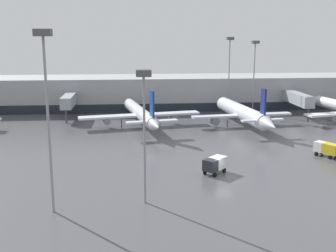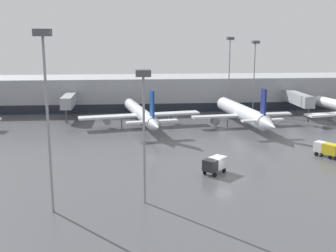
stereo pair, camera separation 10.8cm
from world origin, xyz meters
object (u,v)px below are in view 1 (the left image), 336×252
parked_jet_1 (140,113)px  apron_light_mast_5 (45,73)px  apron_light_mast_2 (144,98)px  parked_jet_0 (242,113)px  apron_light_mast_1 (255,57)px  service_truck_1 (215,164)px  apron_light_mast_3 (230,54)px  service_truck_2 (327,148)px

parked_jet_1 → apron_light_mast_5: apron_light_mast_5 is taller
apron_light_mast_2 → parked_jet_0: bearing=61.3°
parked_jet_1 → apron_light_mast_1: apron_light_mast_1 is taller
service_truck_1 → parked_jet_1: bearing=-118.0°
service_truck_1 → apron_light_mast_2: (-10.96, -10.53, 11.77)m
parked_jet_1 → apron_light_mast_3: apron_light_mast_3 is taller
parked_jet_1 → service_truck_2: parked_jet_1 is taller
service_truck_2 → service_truck_1: bearing=76.2°
service_truck_1 → apron_light_mast_1: size_ratio=0.22×
parked_jet_0 → apron_light_mast_3: apron_light_mast_3 is taller
parked_jet_1 → apron_light_mast_2: apron_light_mast_2 is taller
apron_light_mast_1 → parked_jet_1: bearing=-154.7°
apron_light_mast_1 → apron_light_mast_3: size_ratio=0.95×
parked_jet_1 → apron_light_mast_5: bearing=155.4°
service_truck_2 → parked_jet_1: bearing=16.7°
service_truck_2 → apron_light_mast_1: (-1.13, 41.60, 13.50)m
service_truck_2 → apron_light_mast_3: apron_light_mast_3 is taller
parked_jet_0 → apron_light_mast_2: apron_light_mast_2 is taller
service_truck_1 → apron_light_mast_1: 54.22m
parked_jet_1 → apron_light_mast_5: (-11.36, -46.74, 13.34)m
apron_light_mast_2 → apron_light_mast_3: bearing=68.0°
apron_light_mast_1 → apron_light_mast_3: 6.58m
apron_light_mast_1 → apron_light_mast_2: 66.70m
apron_light_mast_2 → apron_light_mast_5: bearing=-170.2°
service_truck_1 → service_truck_2: (20.90, 7.05, 0.00)m
parked_jet_1 → apron_light_mast_3: size_ratio=1.66×
service_truck_2 → apron_light_mast_5: 49.35m
parked_jet_0 → service_truck_2: size_ratio=7.44×
apron_light_mast_1 → apron_light_mast_2: size_ratio=1.15×
parked_jet_0 → service_truck_2: 27.20m
parked_jet_0 → apron_light_mast_5: size_ratio=1.59×
service_truck_2 → apron_light_mast_1: bearing=-30.9°
parked_jet_0 → apron_light_mast_2: size_ratio=2.03×
service_truck_1 → apron_light_mast_5: apron_light_mast_5 is taller
service_truck_2 → apron_light_mast_5: size_ratio=0.21×
apron_light_mast_2 → apron_light_mast_5: size_ratio=0.78×
parked_jet_1 → apron_light_mast_3: 30.97m
service_truck_2 → apron_light_mast_2: size_ratio=0.27×
apron_light_mast_3 → apron_light_mast_5: 71.31m
parked_jet_1 → service_truck_2: (31.45, -27.26, -1.59)m
service_truck_1 → apron_light_mast_3: size_ratio=0.21×
parked_jet_1 → service_truck_1: (10.55, -34.31, -1.60)m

